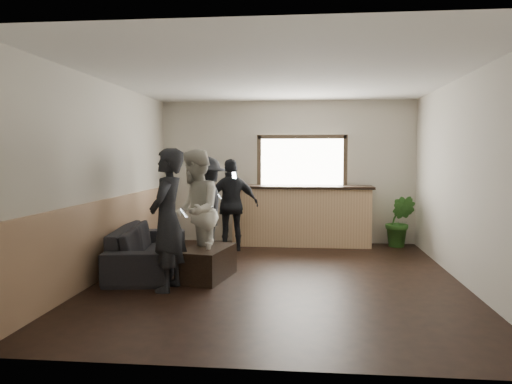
# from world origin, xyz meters

# --- Properties ---
(ground) EXTENTS (5.00, 6.00, 0.01)m
(ground) POSITION_xyz_m (0.00, 0.00, 0.00)
(ground) COLOR black
(room_shell) EXTENTS (5.01, 6.01, 2.80)m
(room_shell) POSITION_xyz_m (-0.74, 0.00, 1.47)
(room_shell) COLOR silver
(room_shell) RESTS_ON ground
(bar_counter) EXTENTS (2.70, 0.68, 2.13)m
(bar_counter) POSITION_xyz_m (0.30, 2.70, 0.64)
(bar_counter) COLOR tan
(bar_counter) RESTS_ON ground
(sofa) EXTENTS (1.21, 2.37, 0.66)m
(sofa) POSITION_xyz_m (-1.97, 0.33, 0.33)
(sofa) COLOR black
(sofa) RESTS_ON ground
(coffee_table) EXTENTS (0.72, 1.07, 0.44)m
(coffee_table) POSITION_xyz_m (-0.99, -0.09, 0.22)
(coffee_table) COLOR black
(coffee_table) RESTS_ON ground
(cup_a) EXTENTS (0.14, 0.14, 0.09)m
(cup_a) POSITION_xyz_m (-0.99, 0.12, 0.48)
(cup_a) COLOR silver
(cup_a) RESTS_ON coffee_table
(cup_b) EXTENTS (0.12, 0.12, 0.09)m
(cup_b) POSITION_xyz_m (-0.94, -0.21, 0.48)
(cup_b) COLOR silver
(cup_b) RESTS_ON coffee_table
(potted_plant) EXTENTS (0.66, 0.59, 0.98)m
(potted_plant) POSITION_xyz_m (2.15, 2.65, 0.49)
(potted_plant) COLOR #2D6623
(potted_plant) RESTS_ON ground
(person_a) EXTENTS (0.51, 0.69, 1.82)m
(person_a) POSITION_xyz_m (-1.36, -0.73, 0.91)
(person_a) COLOR black
(person_a) RESTS_ON ground
(person_b) EXTENTS (0.84, 1.00, 1.82)m
(person_b) POSITION_xyz_m (-1.20, 0.13, 0.91)
(person_b) COLOR beige
(person_b) RESTS_ON ground
(person_c) EXTENTS (0.70, 1.14, 1.72)m
(person_c) POSITION_xyz_m (-1.25, 1.13, 0.86)
(person_c) COLOR black
(person_c) RESTS_ON ground
(person_d) EXTENTS (1.06, 0.72, 1.67)m
(person_d) POSITION_xyz_m (-0.94, 1.98, 0.83)
(person_d) COLOR black
(person_d) RESTS_ON ground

